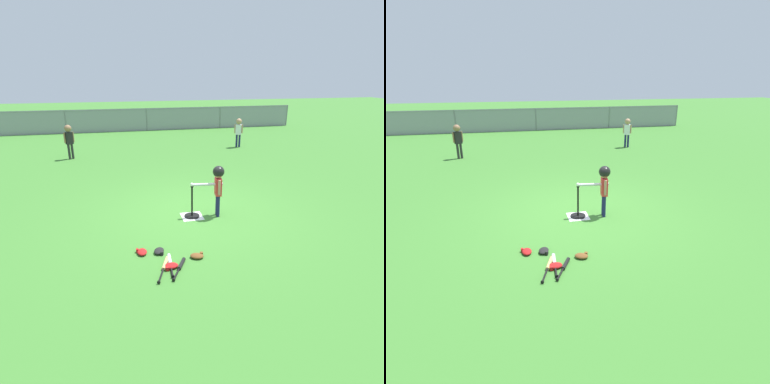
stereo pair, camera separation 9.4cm
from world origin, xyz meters
TOP-DOWN VIEW (x-y plane):
  - ground_plane at (0.00, 0.00)m, footprint 60.00×60.00m
  - home_plate at (-0.10, -0.21)m, footprint 0.44×0.44m
  - batting_tee at (-0.10, -0.21)m, footprint 0.32×0.32m
  - baseball_on_tee at (-0.10, -0.21)m, footprint 0.07×0.07m
  - batter_child at (0.43, -0.27)m, footprint 0.63×0.31m
  - fielder_deep_left at (-3.16, 5.46)m, footprint 0.32×0.24m
  - fielder_near_right at (3.24, 6.01)m, footprint 0.31×0.23m
  - spare_bat_silver at (-0.83, -1.88)m, footprint 0.09×0.61m
  - spare_bat_wood at (-0.93, -1.96)m, footprint 0.27×0.65m
  - spare_bat_black at (-0.69, -2.02)m, footprint 0.31×0.55m
  - glove_by_plate at (-1.25, -1.48)m, footprint 0.18×0.23m
  - glove_near_bats at (-0.37, -1.80)m, footprint 0.26×0.23m
  - glove_tossed_aside at (-0.84, -1.99)m, footprint 0.22×0.17m
  - glove_outfield_drop at (-0.96, -1.51)m, footprint 0.23×0.26m
  - outfield_fence at (0.00, 10.89)m, footprint 16.06×0.06m

SIDE VIEW (x-z plane):
  - ground_plane at x=0.00m, z-range 0.00..0.00m
  - home_plate at x=-0.10m, z-range 0.00..0.01m
  - spare_bat_silver at x=-0.83m, z-range 0.00..0.06m
  - spare_bat_wood at x=-0.93m, z-range 0.00..0.06m
  - spare_bat_black at x=-0.69m, z-range 0.00..0.06m
  - glove_by_plate at x=-1.25m, z-range 0.00..0.07m
  - glove_near_bats at x=-0.37m, z-range 0.00..0.07m
  - glove_tossed_aside at x=-0.84m, z-range 0.00..0.07m
  - glove_outfield_drop at x=-0.96m, z-range 0.00..0.07m
  - batting_tee at x=-0.10m, z-range -0.23..0.44m
  - outfield_fence at x=0.00m, z-range 0.04..1.19m
  - baseball_on_tee at x=-0.10m, z-range 0.67..0.75m
  - fielder_near_right at x=3.24m, z-range 0.17..1.32m
  - fielder_deep_left at x=-3.16m, z-range 0.17..1.36m
  - batter_child at x=0.43m, z-range 0.23..1.32m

